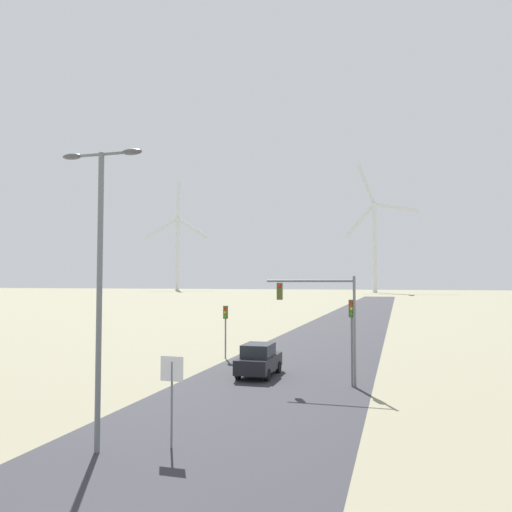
# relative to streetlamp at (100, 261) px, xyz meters

# --- Properties ---
(road_surface) EXTENTS (10.00, 240.00, 0.01)m
(road_surface) POSITION_rel_streetlamp_xyz_m (2.87, 40.84, -6.01)
(road_surface) COLOR #2D2D33
(road_surface) RESTS_ON ground
(streetlamp) EXTENTS (2.91, 0.32, 9.58)m
(streetlamp) POSITION_rel_streetlamp_xyz_m (0.00, 0.00, 0.00)
(streetlamp) COLOR slate
(streetlamp) RESTS_ON ground
(stop_sign_near) EXTENTS (0.81, 0.07, 2.93)m
(stop_sign_near) POSITION_rel_streetlamp_xyz_m (2.06, 1.05, -3.96)
(stop_sign_near) COLOR slate
(stop_sign_near) RESTS_ON ground
(traffic_light_post_near_left) EXTENTS (0.28, 0.34, 3.65)m
(traffic_light_post_near_left) POSITION_rel_streetlamp_xyz_m (-2.45, 18.97, -3.34)
(traffic_light_post_near_left) COLOR slate
(traffic_light_post_near_left) RESTS_ON ground
(traffic_light_post_near_right) EXTENTS (0.28, 0.34, 4.42)m
(traffic_light_post_near_right) POSITION_rel_streetlamp_xyz_m (6.84, 12.09, -2.79)
(traffic_light_post_near_right) COLOR slate
(traffic_light_post_near_right) RESTS_ON ground
(traffic_light_mast_overhead) EXTENTS (4.67, 0.35, 5.63)m
(traffic_light_mast_overhead) POSITION_rel_streetlamp_xyz_m (5.33, 11.97, -1.97)
(traffic_light_mast_overhead) COLOR slate
(traffic_light_mast_overhead) RESTS_ON ground
(car_approaching) EXTENTS (1.88, 4.12, 1.83)m
(car_approaching) POSITION_rel_streetlamp_xyz_m (1.49, 13.50, -5.10)
(car_approaching) COLOR black
(car_approaching) RESTS_ON ground
(wind_turbine_far_left) EXTENTS (38.01, 4.52, 61.65)m
(wind_turbine_far_left) POSITION_rel_streetlamp_xyz_m (-110.32, 242.57, 19.57)
(wind_turbine_far_left) COLOR silver
(wind_turbine_far_left) RESTS_ON ground
(wind_turbine_left) EXTENTS (32.76, 2.88, 58.59)m
(wind_turbine_left) POSITION_rel_streetlamp_xyz_m (-1.15, 215.29, 19.13)
(wind_turbine_left) COLOR silver
(wind_turbine_left) RESTS_ON ground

